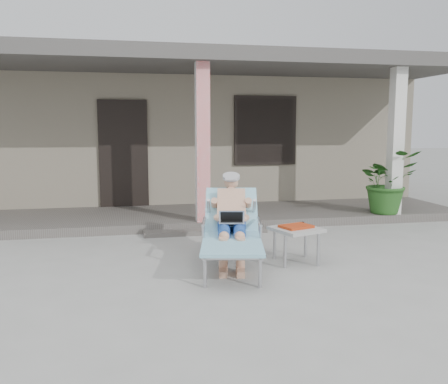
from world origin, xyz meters
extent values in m
plane|color=#9E9E99|center=(0.00, 0.00, 0.00)|extent=(60.00, 60.00, 0.00)
cube|color=gray|center=(0.00, 6.50, 1.50)|extent=(10.00, 5.00, 3.00)
cube|color=#474442|center=(0.00, 6.50, 3.15)|extent=(10.40, 5.40, 0.30)
cube|color=black|center=(-1.30, 3.97, 1.20)|extent=(0.95, 0.06, 2.10)
cube|color=black|center=(1.60, 3.97, 1.65)|extent=(1.20, 0.06, 1.30)
cube|color=black|center=(1.60, 3.96, 1.65)|extent=(1.32, 0.05, 1.42)
cube|color=#605B56|center=(0.00, 3.00, 0.07)|extent=(10.00, 2.00, 0.15)
cube|color=red|center=(0.00, 2.15, 1.45)|extent=(0.22, 0.22, 2.61)
cube|color=silver|center=(3.50, 2.15, 1.45)|extent=(0.22, 0.22, 2.61)
cube|color=#474442|center=(0.00, 3.00, 2.88)|extent=(10.00, 2.30, 0.24)
cube|color=#605B56|center=(0.00, 1.85, 0.04)|extent=(2.00, 0.30, 0.07)
cylinder|color=#B7B7BC|center=(-0.43, -0.73, 0.18)|extent=(0.04, 0.04, 0.35)
cylinder|color=#B7B7BC|center=(0.15, -0.85, 0.18)|extent=(0.04, 0.04, 0.35)
cylinder|color=#B7B7BC|center=(-0.19, 0.40, 0.18)|extent=(0.04, 0.04, 0.35)
cylinder|color=#B7B7BC|center=(0.39, 0.28, 0.18)|extent=(0.04, 0.04, 0.35)
cube|color=#B7B7BC|center=(-0.05, -0.37, 0.37)|extent=(0.82, 1.26, 0.03)
cube|color=#85ABCD|center=(-0.05, -0.37, 0.39)|extent=(0.92, 1.31, 0.04)
cube|color=#B7B7BC|center=(0.12, 0.46, 0.59)|extent=(0.69, 0.66, 0.47)
cube|color=#85ABCD|center=(0.12, 0.46, 0.62)|extent=(0.80, 0.75, 0.53)
cylinder|color=#A4A4A7|center=(0.18, 0.73, 1.04)|extent=(0.27, 0.28, 0.12)
cube|color=silver|center=(0.03, 0.03, 0.55)|extent=(0.35, 0.28, 0.22)
cube|color=#A2A29D|center=(0.86, 0.00, 0.43)|extent=(0.69, 0.69, 0.04)
cylinder|color=#B7B7BC|center=(0.65, -0.22, 0.20)|extent=(0.04, 0.04, 0.41)
cylinder|color=#B7B7BC|center=(1.08, -0.22, 0.20)|extent=(0.04, 0.04, 0.41)
cylinder|color=#B7B7BC|center=(0.65, 0.21, 0.20)|extent=(0.04, 0.04, 0.41)
cylinder|color=#B7B7BC|center=(1.08, 0.21, 0.20)|extent=(0.04, 0.04, 0.41)
cube|color=#A83311|center=(0.86, 0.00, 0.47)|extent=(0.45, 0.39, 0.03)
cube|color=black|center=(0.86, 0.14, 0.46)|extent=(0.36, 0.15, 0.04)
imported|color=#26591E|center=(3.43, 2.25, 0.73)|extent=(1.13, 1.00, 1.17)
camera|label=1|loc=(-1.19, -5.60, 1.71)|focal=38.00mm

